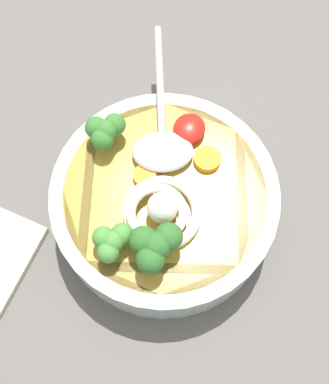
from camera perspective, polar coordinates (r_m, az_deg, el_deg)
The scene contains 10 objects.
table_slab at distance 54.65cm, azimuth 3.11°, elevation -2.48°, with size 133.91×133.91×3.43cm, color #5B5651.
soup_bowl at distance 49.73cm, azimuth 0.00°, elevation -1.29°, with size 22.32×22.32×6.21cm.
noodle_pile at distance 45.14cm, azimuth -0.41°, elevation -2.28°, with size 8.19×8.03×3.29cm.
soup_spoon at distance 48.43cm, azimuth -0.25°, elevation 6.17°, with size 16.92×10.68×1.60cm.
chili_sauce_dollop at distance 49.05cm, azimuth 2.90°, elevation 7.35°, with size 3.52×3.17×1.58cm, color red.
broccoli_floret_right at distance 47.69cm, azimuth -6.99°, elevation 7.02°, with size 4.28×3.68×3.39cm.
broccoli_floret_rear at distance 42.65cm, azimuth -1.19°, elevation -6.25°, with size 5.03×4.33×3.98cm.
broccoli_floret_beside_noodles at distance 43.55cm, azimuth -6.16°, elevation -5.74°, with size 3.94×3.39×3.11cm.
carrot_slice_beside_chili at distance 48.12cm, azimuth 4.86°, elevation 3.90°, with size 2.66×2.66×0.75cm, color orange.
carrot_slice_front at distance 47.26cm, azimuth -2.32°, elevation 1.89°, with size 2.25×2.25×0.66cm, color orange.
Camera 1 is at (17.71, 4.67, 53.20)cm, focal length 45.80 mm.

